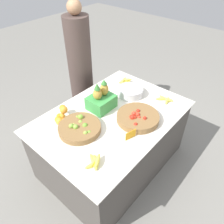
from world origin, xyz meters
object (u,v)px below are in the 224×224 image
object	(u,v)px
vendor_person	(81,72)
lime_bowl	(80,128)
metal_bowl	(131,92)
price_sign	(131,135)
produce_crate	(101,100)
tomato_basket	(138,117)

from	to	relation	value
vendor_person	lime_bowl	bearing A→B (deg)	-133.29
metal_bowl	vendor_person	distance (m)	0.85
lime_bowl	price_sign	world-z (taller)	lime_bowl
produce_crate	tomato_basket	bearing A→B (deg)	-78.00
produce_crate	vendor_person	size ratio (longest dim) A/B	0.20
tomato_basket	lime_bowl	bearing A→B (deg)	145.44
metal_bowl	tomato_basket	bearing A→B (deg)	-133.64
price_sign	metal_bowl	bearing A→B (deg)	51.46
lime_bowl	produce_crate	bearing A→B (deg)	11.94
tomato_basket	metal_bowl	bearing A→B (deg)	46.36
metal_bowl	price_sign	size ratio (longest dim) A/B	2.50
price_sign	vendor_person	distance (m)	1.40
metal_bowl	vendor_person	size ratio (longest dim) A/B	0.17
lime_bowl	metal_bowl	distance (m)	0.83
metal_bowl	produce_crate	world-z (taller)	produce_crate
lime_bowl	produce_crate	size ratio (longest dim) A/B	1.22
tomato_basket	vendor_person	world-z (taller)	vendor_person
lime_bowl	price_sign	bearing A→B (deg)	-61.29
lime_bowl	metal_bowl	world-z (taller)	lime_bowl
price_sign	vendor_person	bearing A→B (deg)	81.38
metal_bowl	price_sign	distance (m)	0.73
metal_bowl	price_sign	xyz separation A→B (m)	(-0.58, -0.44, -0.00)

